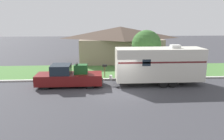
# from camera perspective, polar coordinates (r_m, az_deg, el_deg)

# --- Properties ---
(ground_plane) EXTENTS (120.00, 120.00, 0.00)m
(ground_plane) POSITION_cam_1_polar(r_m,az_deg,el_deg) (17.77, 2.73, -5.80)
(ground_plane) COLOR #38383D
(curb_strip) EXTENTS (80.00, 0.30, 0.14)m
(curb_strip) POSITION_cam_1_polar(r_m,az_deg,el_deg) (21.31, 1.60, -2.36)
(curb_strip) COLOR beige
(curb_strip) RESTS_ON ground_plane
(lawn_strip) EXTENTS (80.00, 7.00, 0.03)m
(lawn_strip) POSITION_cam_1_polar(r_m,az_deg,el_deg) (24.85, 0.82, -0.24)
(lawn_strip) COLOR #477538
(lawn_strip) RESTS_ON ground_plane
(house_across_street) EXTENTS (11.78, 6.89, 4.78)m
(house_across_street) POSITION_cam_1_polar(r_m,az_deg,el_deg) (30.58, 2.15, 6.95)
(house_across_street) COLOR gray
(house_across_street) RESTS_ON ground_plane
(pickup_truck) EXTENTS (5.79, 2.01, 2.04)m
(pickup_truck) POSITION_cam_1_polar(r_m,az_deg,el_deg) (19.45, -11.25, -1.73)
(pickup_truck) COLOR black
(pickup_truck) RESTS_ON ground_plane
(travel_trailer) EXTENTS (8.67, 2.27, 3.58)m
(travel_trailer) POSITION_cam_1_polar(r_m,az_deg,el_deg) (19.80, 12.18, 1.51)
(travel_trailer) COLOR black
(travel_trailer) RESTS_ON ground_plane
(mailbox) EXTENTS (0.48, 0.20, 1.32)m
(mailbox) POSITION_cam_1_polar(r_m,az_deg,el_deg) (21.97, -1.91, 0.65)
(mailbox) COLOR brown
(mailbox) RESTS_ON ground_plane
(tree_in_yard) EXTENTS (3.06, 3.06, 4.69)m
(tree_in_yard) POSITION_cam_1_polar(r_m,az_deg,el_deg) (23.19, 8.96, 6.52)
(tree_in_yard) COLOR brown
(tree_in_yard) RESTS_ON ground_plane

